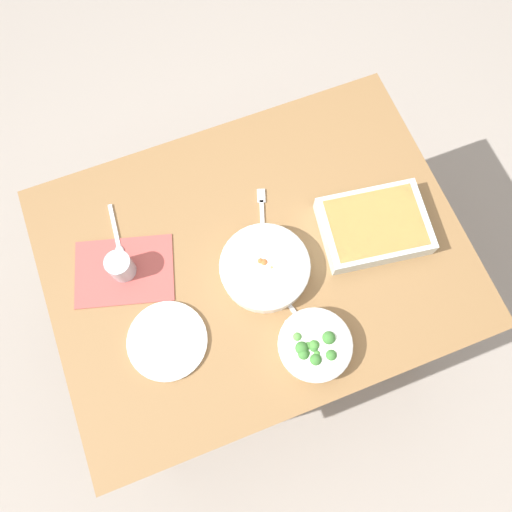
% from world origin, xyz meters
% --- Properties ---
extents(ground_plane, '(6.00, 6.00, 0.00)m').
position_xyz_m(ground_plane, '(0.00, 0.00, 0.00)').
color(ground_plane, '#9E9389').
extents(dining_table, '(1.20, 0.90, 0.74)m').
position_xyz_m(dining_table, '(0.00, 0.00, 0.65)').
color(dining_table, olive).
rests_on(dining_table, ground_plane).
extents(placemat, '(0.32, 0.27, 0.00)m').
position_xyz_m(placemat, '(0.37, -0.09, 0.74)').
color(placemat, '#B24C47').
rests_on(placemat, dining_table).
extents(stew_bowl, '(0.25, 0.25, 0.06)m').
position_xyz_m(stew_bowl, '(-0.01, 0.05, 0.77)').
color(stew_bowl, white).
rests_on(stew_bowl, dining_table).
extents(broccoli_bowl, '(0.20, 0.20, 0.07)m').
position_xyz_m(broccoli_bowl, '(-0.05, 0.30, 0.77)').
color(broccoli_bowl, white).
rests_on(broccoli_bowl, dining_table).
extents(baking_dish, '(0.33, 0.26, 0.06)m').
position_xyz_m(baking_dish, '(-0.35, 0.05, 0.77)').
color(baking_dish, silver).
rests_on(baking_dish, dining_table).
extents(drink_cup, '(0.07, 0.07, 0.08)m').
position_xyz_m(drink_cup, '(0.37, -0.09, 0.78)').
color(drink_cup, '#B2BCC6').
rests_on(drink_cup, dining_table).
extents(side_plate, '(0.22, 0.22, 0.01)m').
position_xyz_m(side_plate, '(0.31, 0.14, 0.75)').
color(side_plate, silver).
rests_on(side_plate, dining_table).
extents(spoon_by_stew, '(0.06, 0.17, 0.01)m').
position_xyz_m(spoon_by_stew, '(-0.03, 0.14, 0.74)').
color(spoon_by_stew, silver).
rests_on(spoon_by_stew, dining_table).
extents(spoon_by_broccoli, '(0.09, 0.17, 0.01)m').
position_xyz_m(spoon_by_broccoli, '(-0.03, 0.26, 0.74)').
color(spoon_by_broccoli, silver).
rests_on(spoon_by_broccoli, dining_table).
extents(spoon_spare, '(0.03, 0.18, 0.01)m').
position_xyz_m(spoon_spare, '(0.36, -0.19, 0.74)').
color(spoon_spare, silver).
rests_on(spoon_spare, dining_table).
extents(fork_on_table, '(0.07, 0.17, 0.01)m').
position_xyz_m(fork_on_table, '(-0.07, -0.12, 0.74)').
color(fork_on_table, silver).
rests_on(fork_on_table, dining_table).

